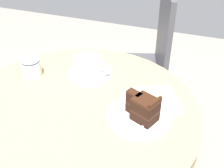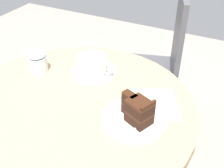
# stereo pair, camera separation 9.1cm
# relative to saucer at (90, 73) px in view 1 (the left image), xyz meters

# --- Properties ---
(cafe_table) EXTENTS (0.78, 0.78, 0.69)m
(cafe_table) POSITION_rel_saucer_xyz_m (0.03, -0.19, -0.12)
(cafe_table) COLOR tan
(cafe_table) RESTS_ON ground
(saucer) EXTENTS (0.17, 0.17, 0.01)m
(saucer) POSITION_rel_saucer_xyz_m (0.00, 0.00, 0.00)
(saucer) COLOR silver
(saucer) RESTS_ON cafe_table
(coffee_cup) EXTENTS (0.14, 0.10, 0.06)m
(coffee_cup) POSITION_rel_saucer_xyz_m (-0.00, -0.01, 0.04)
(coffee_cup) COLOR silver
(coffee_cup) RESTS_ON saucer
(teaspoon) EXTENTS (0.06, 0.10, 0.00)m
(teaspoon) POSITION_rel_saucer_xyz_m (0.04, -0.05, 0.01)
(teaspoon) COLOR silver
(teaspoon) RESTS_ON saucer
(cake_plate) EXTENTS (0.20, 0.20, 0.01)m
(cake_plate) POSITION_rel_saucer_xyz_m (0.23, -0.17, 0.00)
(cake_plate) COLOR silver
(cake_plate) RESTS_ON cafe_table
(cake_slice) EXTENTS (0.11, 0.08, 0.08)m
(cake_slice) POSITION_rel_saucer_xyz_m (0.25, -0.18, 0.05)
(cake_slice) COLOR black
(cake_slice) RESTS_ON cake_plate
(fork) EXTENTS (0.03, 0.14, 0.00)m
(fork) POSITION_rel_saucer_xyz_m (0.26, -0.21, 0.01)
(fork) COLOR silver
(fork) RESTS_ON cake_plate
(napkin) EXTENTS (0.23, 0.22, 0.00)m
(napkin) POSITION_rel_saucer_xyz_m (0.25, -0.08, -0.00)
(napkin) COLOR beige
(napkin) RESTS_ON cafe_table
(cafe_chair) EXTENTS (0.47, 0.47, 0.88)m
(cafe_chair) POSITION_rel_saucer_xyz_m (0.10, 0.49, -0.18)
(cafe_chair) COLOR #4C4C51
(cafe_chair) RESTS_ON ground
(sugar_pot) EXTENTS (0.07, 0.07, 0.08)m
(sugar_pot) POSITION_rel_saucer_xyz_m (-0.19, -0.08, 0.03)
(sugar_pot) COLOR silver
(sugar_pot) RESTS_ON cafe_table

